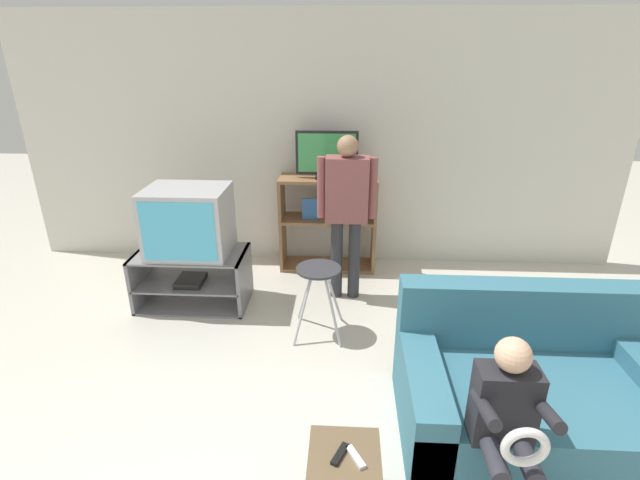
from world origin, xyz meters
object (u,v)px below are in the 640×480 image
television_main (189,221)px  folding_stool (319,280)px  television_flat (327,156)px  snack_table (344,462)px  remote_control_white (356,457)px  remote_control_black (340,454)px  tv_stand (193,279)px  couch (530,393)px  person_seated_child (508,421)px  person_standing_adult (347,204)px  media_shelf (328,223)px

television_main → folding_stool: bearing=-20.8°
television_flat → snack_table: 3.03m
remote_control_white → remote_control_black: bearing=140.4°
tv_stand → television_main: television_main is taller
couch → television_flat: bearing=120.6°
television_flat → folding_stool: bearing=-90.3°
tv_stand → person_seated_child: (2.19, -2.00, 0.33)m
remote_control_white → couch: couch is taller
couch → person_standing_adult: size_ratio=1.02×
person_seated_child → folding_stool: bearing=122.4°
person_seated_child → television_main: bearing=137.1°
snack_table → person_seated_child: size_ratio=0.37×
media_shelf → person_seated_child: 3.03m
person_seated_child → person_standing_adult: bearing=109.4°
television_main → couch: size_ratio=0.45×
media_shelf → remote_control_white: bearing=-84.9°
television_main → person_standing_adult: person_standing_adult is taller
couch → remote_control_white: bearing=-150.2°
tv_stand → person_standing_adult: person_standing_adult is taller
snack_table → person_seated_child: bearing=1.6°
couch → tv_stand: bearing=150.7°
snack_table → remote_control_black: size_ratio=2.53×
television_flat → remote_control_black: television_flat is taller
television_flat → person_seated_child: 3.09m
television_flat → folding_stool: size_ratio=1.03×
television_main → person_standing_adult: (1.39, 0.20, 0.12)m
remote_control_white → person_standing_adult: 2.34m
remote_control_white → person_standing_adult: bearing=62.3°
snack_table → remote_control_black: 0.07m
television_flat → remote_control_white: size_ratio=4.33×
television_main → remote_control_black: size_ratio=4.92×
couch → person_standing_adult: person_standing_adult is taller
folding_stool → remote_control_white: size_ratio=4.22×
snack_table → tv_stand: bearing=125.0°
television_flat → folding_stool: (-0.01, -1.28, -0.73)m
couch → person_standing_adult: (-1.14, 1.65, 0.66)m
couch → snack_table: bearing=-152.4°
remote_control_black → person_seated_child: bearing=27.1°
remote_control_white → media_shelf: bearing=65.8°
tv_stand → person_standing_adult: (1.41, 0.22, 0.68)m
media_shelf → folding_stool: (-0.02, -1.29, -0.02)m
tv_stand → television_flat: bearing=35.2°
person_standing_adult → person_seated_child: size_ratio=1.56×
folding_stool → person_standing_adult: bearing=71.6°
television_main → couch: 2.97m
snack_table → television_main: bearing=124.5°
media_shelf → folding_stool: 1.29m
television_flat → remote_control_black: 3.02m
folding_stool → person_seated_child: (1.00, -1.57, 0.08)m
snack_table → person_standing_adult: (-0.01, 2.24, 0.64)m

